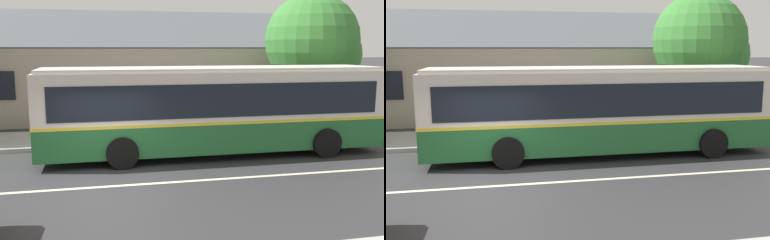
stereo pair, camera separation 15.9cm
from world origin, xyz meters
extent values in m
plane|color=#2D2D30|center=(0.00, 0.00, 0.00)|extent=(300.00, 300.00, 0.00)
cube|color=#9E9E99|center=(0.00, 6.00, 0.07)|extent=(60.00, 3.00, 0.15)
cube|color=beige|center=(0.00, 0.00, 0.00)|extent=(60.00, 0.16, 0.01)
cube|color=tan|center=(-1.64, 14.86, 1.83)|extent=(24.03, 10.93, 3.66)
cube|color=#4C5156|center=(-1.64, 12.12, 4.72)|extent=(24.63, 5.53, 2.28)
cube|color=#4C5156|center=(-1.64, 17.59, 4.72)|extent=(24.63, 5.53, 2.28)
cube|color=black|center=(-4.44, 9.36, 2.01)|extent=(1.10, 0.06, 1.30)
cube|color=black|center=(1.16, 9.36, 2.01)|extent=(1.10, 0.06, 1.30)
cube|color=black|center=(6.77, 9.36, 2.01)|extent=(1.10, 0.06, 1.30)
cube|color=#4C3323|center=(1.96, 9.36, 1.05)|extent=(1.00, 0.06, 2.10)
cube|color=#236633|center=(3.70, 2.90, 0.77)|extent=(11.75, 2.54, 0.98)
cube|color=yellow|center=(3.70, 2.90, 1.31)|extent=(11.77, 2.56, 0.10)
cube|color=silver|center=(3.70, 2.90, 2.14)|extent=(11.75, 2.54, 1.56)
cube|color=silver|center=(3.70, 2.90, 2.98)|extent=(11.51, 2.41, 0.12)
cube|color=black|center=(3.70, 4.16, 2.04)|extent=(10.80, 0.06, 1.06)
cube|color=black|center=(3.69, 1.64, 2.04)|extent=(10.80, 0.06, 1.06)
cube|color=black|center=(9.59, 2.88, 2.04)|extent=(0.05, 2.20, 1.06)
cube|color=black|center=(9.59, 2.88, 2.78)|extent=(0.05, 1.75, 0.24)
cube|color=black|center=(9.61, 2.88, 0.40)|extent=(0.09, 2.50, 0.28)
cube|color=#192D99|center=(2.23, 4.17, 0.77)|extent=(3.29, 0.04, 0.69)
cube|color=black|center=(8.28, 4.16, 1.42)|extent=(0.90, 0.03, 2.30)
cylinder|color=black|center=(7.34, 4.14, 0.50)|extent=(1.00, 0.28, 1.00)
cylinder|color=black|center=(7.33, 1.64, 0.50)|extent=(1.00, 0.28, 1.00)
cylinder|color=black|center=(0.47, 4.16, 0.50)|extent=(1.00, 0.28, 1.00)
cylinder|color=black|center=(0.46, 1.66, 0.50)|extent=(1.00, 0.28, 1.00)
cylinder|color=#4C3828|center=(9.32, 6.83, 1.34)|extent=(0.29, 0.29, 2.67)
sphere|color=#387A33|center=(9.32, 6.83, 4.04)|extent=(4.21, 4.21, 4.21)
sphere|color=#387A33|center=(10.06, 6.61, 3.41)|extent=(2.95, 2.95, 2.95)
cylinder|color=gray|center=(10.54, 5.00, 1.35)|extent=(0.07, 0.07, 2.40)
cube|color=#1959A5|center=(10.54, 4.98, 2.30)|extent=(0.36, 0.03, 0.48)
camera|label=1|loc=(-0.17, -11.26, 3.67)|focal=40.00mm
camera|label=2|loc=(-0.01, -11.30, 3.67)|focal=40.00mm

